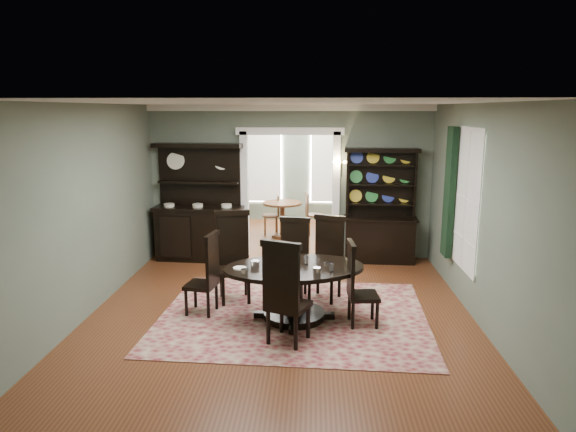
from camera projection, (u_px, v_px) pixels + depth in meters
name	position (u px, v px, depth m)	size (l,w,h in m)	color
room	(280.00, 207.00, 7.17)	(5.51, 6.01, 3.01)	brown
parlor	(295.00, 167.00, 12.55)	(3.51, 3.50, 3.01)	brown
doorway_trim	(290.00, 177.00, 10.05)	(2.08, 0.25, 2.57)	white
right_window	(458.00, 196.00, 7.90)	(0.15, 1.47, 2.12)	white
wall_sconce	(339.00, 164.00, 9.80)	(0.27, 0.21, 0.21)	#CF8337
rug	(293.00, 315.00, 7.37)	(3.78, 3.02, 0.01)	maroon
dining_table	(294.00, 282.00, 7.17)	(2.16, 2.13, 0.77)	black
centerpiece	(288.00, 262.00, 7.11)	(1.40, 0.90, 0.23)	white
chair_far_left	(234.00, 253.00, 7.92)	(0.62, 0.60, 1.39)	black
chair_far_mid	(294.00, 255.00, 8.07)	(0.53, 0.51, 1.26)	black
chair_far_right	(327.00, 255.00, 7.98)	(0.62, 0.60, 1.31)	black
chair_end_left	(207.00, 272.00, 7.33)	(0.49, 0.51, 1.21)	black
chair_end_right	(356.00, 282.00, 6.95)	(0.45, 0.47, 1.18)	black
chair_near	(284.00, 291.00, 6.31)	(0.65, 0.64, 1.37)	black
sideboard	(199.00, 220.00, 10.05)	(1.77, 0.73, 2.28)	black
welsh_dresser	(380.00, 221.00, 9.90)	(1.43, 0.58, 2.19)	black
parlor_table	(282.00, 215.00, 11.78)	(0.89, 0.89, 0.83)	#572F19
parlor_chair_left	(273.00, 213.00, 12.14)	(0.41, 0.40, 0.93)	#572F19
parlor_chair_right	(312.00, 213.00, 12.04)	(0.44, 0.43, 1.00)	#572F19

